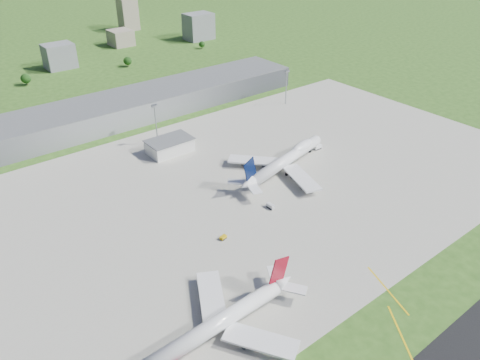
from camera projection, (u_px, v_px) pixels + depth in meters
ground at (119, 130)px, 313.04m from camera, size 1400.00×1400.00×0.00m
apron at (230, 193)px, 244.05m from camera, size 360.00×190.00×0.08m
terminal at (107, 112)px, 319.37m from camera, size 300.00×42.00×15.00m
ops_building at (170, 146)px, 282.58m from camera, size 26.00×16.00×8.00m
mast_center at (155, 117)px, 285.77m from camera, size 3.50×2.00×25.90m
mast_east at (287, 81)px, 344.62m from camera, size 3.50×2.00×25.90m
airliner_red_twin at (222, 321)px, 162.12m from camera, size 69.30×54.09×19.04m
airliner_blue_quad at (286, 160)px, 263.98m from camera, size 77.76×60.05×20.51m
tug_yellow at (223, 238)px, 209.94m from camera, size 3.51×2.47×1.63m
van_white_near at (271, 206)px, 231.23m from camera, size 2.21×4.58×2.34m
van_white_far at (318, 147)px, 287.31m from camera, size 5.24×2.70×2.64m
bldg_c at (59, 56)px, 426.27m from camera, size 26.00×20.00×22.00m
bldg_ce at (121, 38)px, 497.62m from camera, size 22.00×24.00×16.00m
bldg_e at (199, 26)px, 517.11m from camera, size 30.00×22.00×28.00m
bldg_tall_e at (128, 14)px, 554.49m from camera, size 20.00×18.00×36.00m
tree_c at (26, 79)px, 387.22m from camera, size 8.10×8.10×9.90m
tree_e at (128, 61)px, 432.16m from camera, size 7.65×7.65×9.35m
tree_far_e at (202, 44)px, 487.57m from camera, size 6.30×6.30×7.70m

